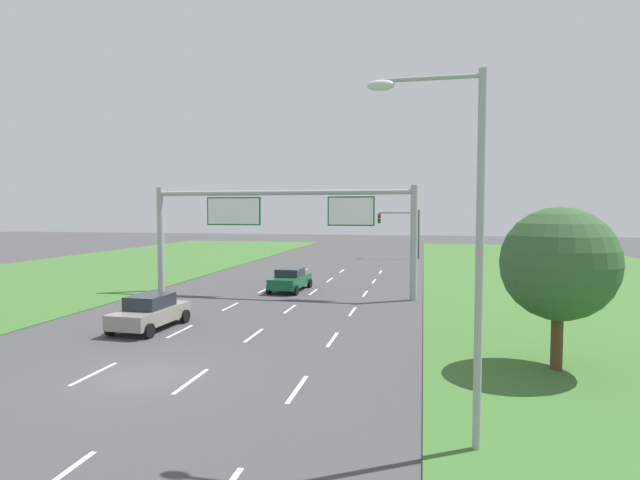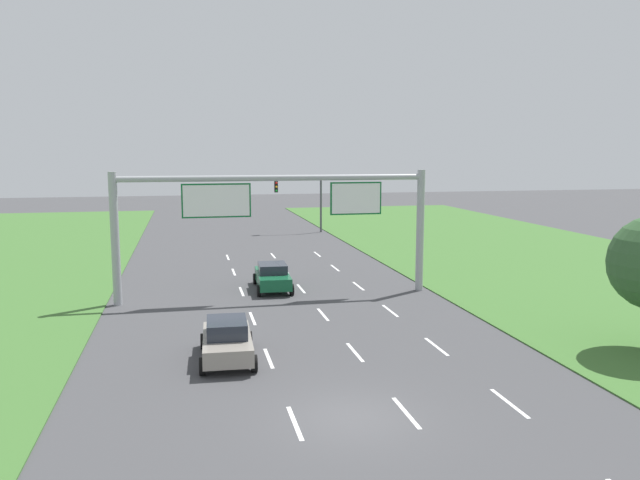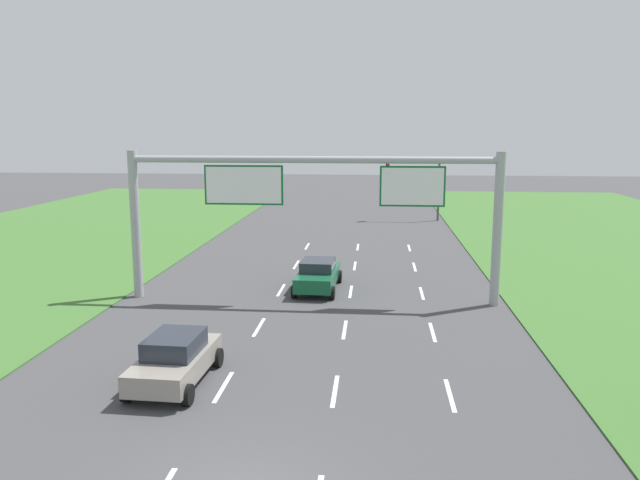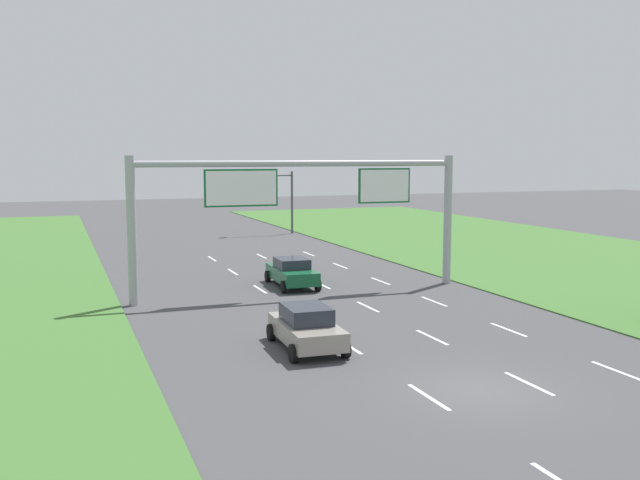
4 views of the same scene
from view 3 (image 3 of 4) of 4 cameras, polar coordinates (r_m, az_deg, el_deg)
lane_dashes_inner_left at (r=20.27m, az=-8.81°, el=-13.10°), size 0.14×50.40×0.01m
lane_dashes_inner_right at (r=19.76m, az=1.38°, el=-13.61°), size 0.14×50.40×0.01m
lane_dashes_slip at (r=19.87m, az=11.80°, el=-13.70°), size 0.14×50.40×0.01m
car_near_red at (r=31.24m, az=-0.19°, el=-3.19°), size 2.22×4.55×1.53m
car_lead_silver at (r=20.56m, az=-13.11°, el=-10.54°), size 2.24×4.23×1.58m
sign_gantry at (r=28.56m, az=-0.61°, el=3.93°), size 17.24×0.44×7.00m
traffic_light_mast at (r=55.66m, az=8.84°, el=5.73°), size 4.76×0.49×5.60m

